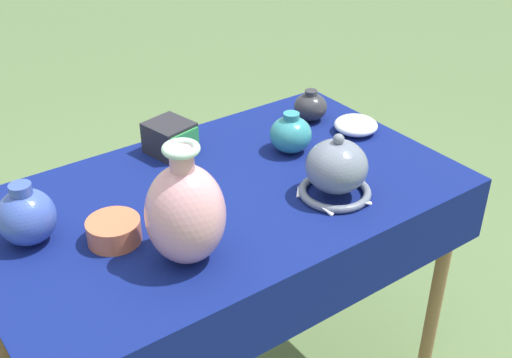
{
  "coord_description": "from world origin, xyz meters",
  "views": [
    {
      "loc": [
        -0.79,
        -1.26,
        1.73
      ],
      "look_at": [
        0.01,
        -0.15,
        0.9
      ],
      "focal_mm": 45.0,
      "sensor_mm": 36.0,
      "label": 1
    }
  ],
  "objects_px": {
    "vase_dome_bell": "(336,171)",
    "pot_squat_terracotta": "(114,231)",
    "jar_round_teal": "(291,134)",
    "mosaic_tile_box": "(171,138)",
    "jar_round_cobalt": "(27,216)",
    "bowl_shallow_porcelain": "(356,125)",
    "vase_tall_bulbous": "(185,212)",
    "jar_round_charcoal": "(310,107)"
  },
  "relations": [
    {
      "from": "jar_round_charcoal",
      "to": "pot_squat_terracotta",
      "type": "relative_size",
      "value": 0.83
    },
    {
      "from": "jar_round_charcoal",
      "to": "bowl_shallow_porcelain",
      "type": "distance_m",
      "value": 0.17
    },
    {
      "from": "jar_round_charcoal",
      "to": "bowl_shallow_porcelain",
      "type": "relative_size",
      "value": 0.78
    },
    {
      "from": "jar_round_cobalt",
      "to": "bowl_shallow_porcelain",
      "type": "bearing_deg",
      "value": -1.79
    },
    {
      "from": "vase_dome_bell",
      "to": "mosaic_tile_box",
      "type": "distance_m",
      "value": 0.53
    },
    {
      "from": "mosaic_tile_box",
      "to": "bowl_shallow_porcelain",
      "type": "distance_m",
      "value": 0.59
    },
    {
      "from": "jar_round_charcoal",
      "to": "bowl_shallow_porcelain",
      "type": "xyz_separation_m",
      "value": [
        0.06,
        -0.16,
        -0.02
      ]
    },
    {
      "from": "vase_tall_bulbous",
      "to": "jar_round_charcoal",
      "type": "relative_size",
      "value": 2.74
    },
    {
      "from": "vase_dome_bell",
      "to": "jar_round_teal",
      "type": "xyz_separation_m",
      "value": [
        0.06,
        0.27,
        -0.02
      ]
    },
    {
      "from": "vase_dome_bell",
      "to": "jar_round_teal",
      "type": "distance_m",
      "value": 0.27
    },
    {
      "from": "mosaic_tile_box",
      "to": "jar_round_teal",
      "type": "relative_size",
      "value": 1.21
    },
    {
      "from": "vase_tall_bulbous",
      "to": "bowl_shallow_porcelain",
      "type": "height_order",
      "value": "vase_tall_bulbous"
    },
    {
      "from": "jar_round_teal",
      "to": "mosaic_tile_box",
      "type": "bearing_deg",
      "value": 145.64
    },
    {
      "from": "jar_round_teal",
      "to": "jar_round_cobalt",
      "type": "height_order",
      "value": "jar_round_cobalt"
    },
    {
      "from": "vase_tall_bulbous",
      "to": "jar_round_charcoal",
      "type": "height_order",
      "value": "vase_tall_bulbous"
    },
    {
      "from": "jar_round_teal",
      "to": "jar_round_cobalt",
      "type": "xyz_separation_m",
      "value": [
        -0.8,
        0.01,
        0.02
      ]
    },
    {
      "from": "jar_round_teal",
      "to": "pot_squat_terracotta",
      "type": "bearing_deg",
      "value": -170.18
    },
    {
      "from": "pot_squat_terracotta",
      "to": "mosaic_tile_box",
      "type": "bearing_deg",
      "value": 43.17
    },
    {
      "from": "vase_dome_bell",
      "to": "jar_round_cobalt",
      "type": "relative_size",
      "value": 1.32
    },
    {
      "from": "pot_squat_terracotta",
      "to": "jar_round_cobalt",
      "type": "height_order",
      "value": "jar_round_cobalt"
    },
    {
      "from": "pot_squat_terracotta",
      "to": "jar_round_cobalt",
      "type": "relative_size",
      "value": 0.82
    },
    {
      "from": "mosaic_tile_box",
      "to": "pot_squat_terracotta",
      "type": "height_order",
      "value": "mosaic_tile_box"
    },
    {
      "from": "mosaic_tile_box",
      "to": "jar_round_charcoal",
      "type": "bearing_deg",
      "value": -20.92
    },
    {
      "from": "bowl_shallow_porcelain",
      "to": "vase_dome_bell",
      "type": "bearing_deg",
      "value": -141.5
    },
    {
      "from": "jar_round_cobalt",
      "to": "mosaic_tile_box",
      "type": "bearing_deg",
      "value": 21.33
    },
    {
      "from": "bowl_shallow_porcelain",
      "to": "jar_round_teal",
      "type": "xyz_separation_m",
      "value": [
        -0.25,
        0.02,
        0.03
      ]
    },
    {
      "from": "pot_squat_terracotta",
      "to": "bowl_shallow_porcelain",
      "type": "bearing_deg",
      "value": 5.54
    },
    {
      "from": "vase_tall_bulbous",
      "to": "vase_dome_bell",
      "type": "height_order",
      "value": "vase_tall_bulbous"
    },
    {
      "from": "bowl_shallow_porcelain",
      "to": "pot_squat_terracotta",
      "type": "bearing_deg",
      "value": -174.46
    },
    {
      "from": "jar_round_charcoal",
      "to": "vase_dome_bell",
      "type": "bearing_deg",
      "value": -121.58
    },
    {
      "from": "jar_round_charcoal",
      "to": "jar_round_cobalt",
      "type": "height_order",
      "value": "jar_round_cobalt"
    },
    {
      "from": "mosaic_tile_box",
      "to": "vase_dome_bell",
      "type": "bearing_deg",
      "value": -75.42
    },
    {
      "from": "mosaic_tile_box",
      "to": "pot_squat_terracotta",
      "type": "bearing_deg",
      "value": -149.29
    },
    {
      "from": "vase_tall_bulbous",
      "to": "jar_round_teal",
      "type": "height_order",
      "value": "vase_tall_bulbous"
    },
    {
      "from": "vase_dome_bell",
      "to": "bowl_shallow_porcelain",
      "type": "distance_m",
      "value": 0.39
    },
    {
      "from": "vase_tall_bulbous",
      "to": "jar_round_cobalt",
      "type": "distance_m",
      "value": 0.4
    },
    {
      "from": "vase_tall_bulbous",
      "to": "mosaic_tile_box",
      "type": "xyz_separation_m",
      "value": [
        0.22,
        0.47,
        -0.08
      ]
    },
    {
      "from": "mosaic_tile_box",
      "to": "pot_squat_terracotta",
      "type": "distance_m",
      "value": 0.46
    },
    {
      "from": "mosaic_tile_box",
      "to": "jar_round_cobalt",
      "type": "xyz_separation_m",
      "value": [
        -0.5,
        -0.19,
        0.02
      ]
    },
    {
      "from": "jar_round_charcoal",
      "to": "pot_squat_terracotta",
      "type": "height_order",
      "value": "jar_round_charcoal"
    },
    {
      "from": "vase_dome_bell",
      "to": "pot_squat_terracotta",
      "type": "distance_m",
      "value": 0.6
    },
    {
      "from": "mosaic_tile_box",
      "to": "bowl_shallow_porcelain",
      "type": "relative_size",
      "value": 1.11
    }
  ]
}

